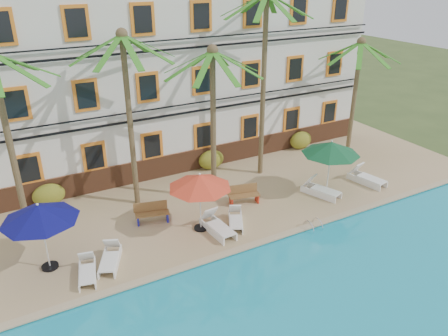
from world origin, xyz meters
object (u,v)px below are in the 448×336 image
palm_a (5,121)px  lounger_f (366,177)px  palm_b (128,97)px  palm_e (356,79)px  umbrella_green (331,148)px  palm_d (264,63)px  bench_left (152,212)px  bench_right (244,194)px  lounger_d (236,219)px  palm_c (213,103)px  umbrella_blue (39,213)px  lounger_b (110,258)px  lounger_c (217,226)px  umbrella_red (200,181)px  pool_ladder (313,227)px  lounger_e (320,189)px  lounger_a (87,270)px

palm_a → lounger_f: palm_a is taller
palm_b → palm_e: size_ratio=1.19×
palm_b → umbrella_green: bearing=-22.5°
palm_d → bench_left: bearing=-164.4°
umbrella_green → bench_right: size_ratio=1.81×
umbrella_green → lounger_f: (2.58, -0.13, -2.12)m
palm_a → palm_d: palm_d is taller
lounger_d → palm_c: bearing=83.4°
umbrella_blue → lounger_d: 8.05m
lounger_b → lounger_c: size_ratio=0.93×
umbrella_red → lounger_c: bearing=-47.9°
palm_b → lounger_c: 6.79m
palm_e → lounger_f: bearing=-120.6°
palm_d → pool_ladder: size_ratio=12.84×
palm_d → lounger_e: 6.88m
palm_b → lounger_d: bearing=-51.4°
palm_c → umbrella_blue: bearing=-166.6°
umbrella_blue → lounger_e: 13.01m
umbrella_red → bench_left: bearing=135.3°
lounger_c → lounger_d: 1.02m
palm_e → umbrella_blue: palm_e is taller
palm_e → lounger_e: size_ratio=3.29×
lounger_d → bench_right: 2.04m
umbrella_green → palm_a: bearing=167.0°
palm_b → lounger_c: (2.18, -4.12, -4.94)m
palm_b → pool_ladder: palm_b is taller
palm_b → umbrella_red: size_ratio=3.02×
umbrella_blue → umbrella_green: umbrella_green is taller
lounger_a → lounger_c: 5.59m
bench_right → pool_ladder: bench_right is taller
umbrella_red → bench_left: umbrella_red is taller
palm_c → lounger_a: palm_c is taller
lounger_a → umbrella_green: bearing=4.0°
umbrella_red → umbrella_blue: bearing=177.0°
umbrella_red → bench_right: (2.85, 1.11, -1.84)m
lounger_c → umbrella_blue: bearing=172.5°
palm_a → umbrella_red: bearing=-25.2°
palm_c → umbrella_red: bearing=-129.0°
lounger_f → palm_e: bearing=59.4°
lounger_b → palm_d: bearing=23.4°
umbrella_red → umbrella_green: bearing=-0.3°
umbrella_red → palm_e: bearing=16.7°
lounger_c → bench_left: lounger_c is taller
lounger_d → pool_ladder: bearing=-32.6°
palm_c → lounger_f: bearing=-17.2°
bench_left → lounger_b: bearing=-139.1°
lounger_d → lounger_f: (8.11, 0.24, 0.06)m
palm_c → lounger_b: (-5.95, -2.80, -4.54)m
umbrella_green → bench_right: 4.77m
lounger_c → bench_right: bearing=35.4°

